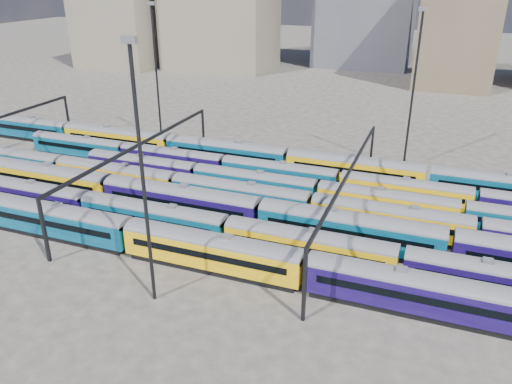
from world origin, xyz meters
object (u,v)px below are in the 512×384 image
(rake_1, at_px, (401,260))
(mast_2, at_px, (142,170))
(rake_0, at_px, (306,266))
(rake_2, at_px, (260,212))

(rake_1, distance_m, mast_2, 28.18)
(rake_0, xyz_separation_m, mast_2, (-13.77, -7.00, 11.24))
(rake_1, height_order, mast_2, mast_2)
(rake_2, distance_m, mast_2, 20.93)
(rake_0, bearing_deg, rake_2, 130.85)
(rake_0, xyz_separation_m, rake_1, (9.04, 5.00, -0.15))
(rake_0, relative_size, rake_1, 1.06)
(rake_2, xyz_separation_m, mast_2, (-5.12, -17.00, 11.08))
(rake_0, distance_m, rake_1, 10.34)
(rake_0, distance_m, rake_2, 13.22)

